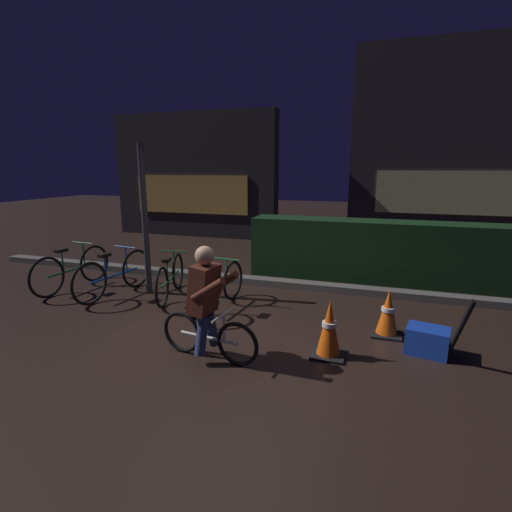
{
  "coord_description": "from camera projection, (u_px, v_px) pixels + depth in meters",
  "views": [
    {
      "loc": [
        1.72,
        -4.05,
        2.02
      ],
      "look_at": [
        0.2,
        0.6,
        0.9
      ],
      "focal_mm": 27.02,
      "sensor_mm": 36.0,
      "label": 1
    }
  ],
  "objects": [
    {
      "name": "cyclist",
      "position": [
        207.0,
        303.0,
        4.08
      ],
      "size": [
        1.18,
        0.57,
        1.25
      ],
      "rotation": [
        0.0,
        0.0,
        -0.13
      ],
      "color": "black",
      "rests_on": "ground"
    },
    {
      "name": "blue_crate",
      "position": [
        427.0,
        341.0,
        4.27
      ],
      "size": [
        0.49,
        0.4,
        0.3
      ],
      "primitive_type": "cube",
      "rotation": [
        0.0,
        0.0,
        -0.2
      ],
      "color": "#193DB7",
      "rests_on": "ground"
    },
    {
      "name": "parked_bike_center_right",
      "position": [
        218.0,
        288.0,
        5.59
      ],
      "size": [
        0.46,
        1.53,
        0.71
      ],
      "rotation": [
        0.0,
        0.0,
        1.47
      ],
      "color": "black",
      "rests_on": "ground"
    },
    {
      "name": "parked_bike_center_left",
      "position": [
        170.0,
        278.0,
        6.09
      ],
      "size": [
        0.51,
        1.5,
        0.71
      ],
      "rotation": [
        0.0,
        0.0,
        1.83
      ],
      "color": "black",
      "rests_on": "ground"
    },
    {
      "name": "closed_umbrella",
      "position": [
        459.0,
        332.0,
        3.91
      ],
      "size": [
        0.19,
        0.38,
        0.8
      ],
      "primitive_type": "cylinder",
      "rotation": [
        0.0,
        0.42,
        5.1
      ],
      "color": "black",
      "rests_on": "ground"
    },
    {
      "name": "parked_bike_leftmost",
      "position": [
        72.0,
        269.0,
        6.52
      ],
      "size": [
        0.46,
        1.65,
        0.76
      ],
      "rotation": [
        0.0,
        0.0,
        1.5
      ],
      "color": "black",
      "rests_on": "ground"
    },
    {
      "name": "street_post",
      "position": [
        145.0,
        221.0,
        6.13
      ],
      "size": [
        0.1,
        0.1,
        2.39
      ],
      "primitive_type": "cylinder",
      "color": "#2D2D33",
      "rests_on": "ground"
    },
    {
      "name": "storefront_left",
      "position": [
        195.0,
        176.0,
        11.45
      ],
      "size": [
        5.04,
        0.54,
        3.59
      ],
      "color": "#262328",
      "rests_on": "ground"
    },
    {
      "name": "storefront_right",
      "position": [
        449.0,
        147.0,
        9.84
      ],
      "size": [
        4.84,
        0.54,
        5.13
      ],
      "color": "#262328",
      "rests_on": "ground"
    },
    {
      "name": "ground_plane",
      "position": [
        225.0,
        337.0,
        4.72
      ],
      "size": [
        40.0,
        40.0,
        0.0
      ],
      "primitive_type": "plane",
      "color": "black"
    },
    {
      "name": "sidewalk_curb",
      "position": [
        273.0,
        282.0,
        6.75
      ],
      "size": [
        12.0,
        0.24,
        0.12
      ],
      "primitive_type": "cube",
      "color": "#56544F",
      "rests_on": "ground"
    },
    {
      "name": "traffic_cone_far",
      "position": [
        388.0,
        313.0,
        4.71
      ],
      "size": [
        0.36,
        0.36,
        0.59
      ],
      "color": "black",
      "rests_on": "ground"
    },
    {
      "name": "traffic_cone_near",
      "position": [
        329.0,
        329.0,
        4.18
      ],
      "size": [
        0.36,
        0.36,
        0.65
      ],
      "color": "black",
      "rests_on": "ground"
    },
    {
      "name": "hedge_row",
      "position": [
        383.0,
        252.0,
        6.93
      ],
      "size": [
        4.8,
        0.7,
        1.1
      ],
      "primitive_type": "cube",
      "color": "black",
      "rests_on": "ground"
    },
    {
      "name": "parked_bike_left_mid",
      "position": [
        114.0,
        275.0,
        6.19
      ],
      "size": [
        0.46,
        1.64,
        0.76
      ],
      "rotation": [
        0.0,
        0.0,
        1.43
      ],
      "color": "black",
      "rests_on": "ground"
    }
  ]
}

